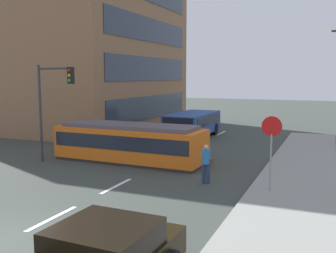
# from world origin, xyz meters

# --- Properties ---
(ground_plane) EXTENTS (120.00, 120.00, 0.00)m
(ground_plane) POSITION_xyz_m (0.00, 10.00, 0.00)
(ground_plane) COLOR #373E38
(sidewalk_curb_right) EXTENTS (3.20, 36.00, 0.14)m
(sidewalk_curb_right) POSITION_xyz_m (6.80, 6.00, 0.07)
(sidewalk_curb_right) COLOR gray
(sidewalk_curb_right) RESTS_ON ground
(lane_stripe_1) EXTENTS (0.16, 2.40, 0.01)m
(lane_stripe_1) POSITION_xyz_m (0.00, 2.00, 0.01)
(lane_stripe_1) COLOR silver
(lane_stripe_1) RESTS_ON ground
(lane_stripe_2) EXTENTS (0.16, 2.40, 0.01)m
(lane_stripe_2) POSITION_xyz_m (0.00, 6.00, 0.01)
(lane_stripe_2) COLOR silver
(lane_stripe_2) RESTS_ON ground
(lane_stripe_3) EXTENTS (0.16, 2.40, 0.01)m
(lane_stripe_3) POSITION_xyz_m (0.00, 16.43, 0.01)
(lane_stripe_3) COLOR silver
(lane_stripe_3) RESTS_ON ground
(lane_stripe_4) EXTENTS (0.16, 2.40, 0.01)m
(lane_stripe_4) POSITION_xyz_m (0.00, 22.43, 0.01)
(lane_stripe_4) COLOR silver
(lane_stripe_4) RESTS_ON ground
(corner_building) EXTENTS (16.82, 17.17, 16.00)m
(corner_building) POSITION_xyz_m (-14.52, 22.37, 8.00)
(corner_building) COLOR #8B6444
(corner_building) RESTS_ON ground
(streetcar_tram) EXTENTS (8.17, 2.81, 2.01)m
(streetcar_tram) POSITION_xyz_m (-1.75, 10.43, 1.04)
(streetcar_tram) COLOR orange
(streetcar_tram) RESTS_ON ground
(city_bus) EXTENTS (2.64, 5.97, 1.80)m
(city_bus) POSITION_xyz_m (-1.46, 19.68, 1.04)
(city_bus) COLOR #28488D
(city_bus) RESTS_ON ground
(pedestrian_crossing) EXTENTS (0.46, 0.36, 1.67)m
(pedestrian_crossing) POSITION_xyz_m (3.29, 7.86, 0.94)
(pedestrian_crossing) COLOR #273651
(pedestrian_crossing) RESTS_ON ground
(stop_sign) EXTENTS (0.76, 0.07, 2.88)m
(stop_sign) POSITION_xyz_m (6.01, 7.36, 2.19)
(stop_sign) COLOR gray
(stop_sign) RESTS_ON sidewalk_curb_right
(traffic_light_mast) EXTENTS (2.22, 0.33, 5.10)m
(traffic_light_mast) POSITION_xyz_m (-5.24, 8.62, 3.53)
(traffic_light_mast) COLOR #333333
(traffic_light_mast) RESTS_ON ground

